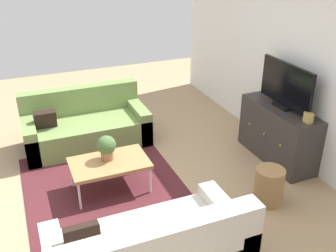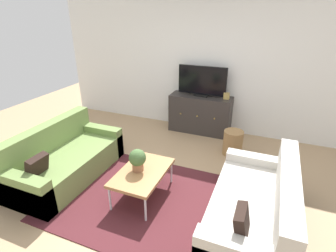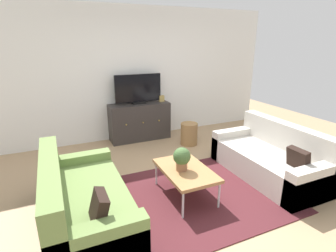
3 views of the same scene
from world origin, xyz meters
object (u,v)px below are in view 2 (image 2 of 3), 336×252
object	(u,v)px
tv_console	(200,114)
wicker_basket	(233,143)
couch_left_side	(63,160)
mantel_clock	(227,96)
potted_plant	(138,159)
flat_screen_tv	(202,81)
coffee_table	(142,173)
couch_right_side	(258,210)

from	to	relation	value
tv_console	wicker_basket	bearing A→B (deg)	-41.40
couch_left_side	mantel_clock	distance (m)	3.16
potted_plant	mantel_clock	world-z (taller)	mantel_clock
flat_screen_tv	mantel_clock	distance (m)	0.56
potted_plant	coffee_table	bearing A→B (deg)	3.91
mantel_clock	tv_console	bearing A→B (deg)	-180.00
wicker_basket	couch_right_side	bearing A→B (deg)	-71.16
mantel_clock	wicker_basket	bearing A→B (deg)	-67.08
couch_left_side	potted_plant	bearing A→B (deg)	0.84
couch_left_side	flat_screen_tv	xyz separation A→B (m)	(1.50, 2.39, 0.81)
couch_left_side	mantel_clock	size ratio (longest dim) A/B	13.71
coffee_table	potted_plant	size ratio (longest dim) A/B	2.98
tv_console	couch_right_side	bearing A→B (deg)	-59.91
potted_plant	wicker_basket	size ratio (longest dim) A/B	0.70
potted_plant	mantel_clock	size ratio (longest dim) A/B	2.39
couch_right_side	coffee_table	distance (m)	1.52
mantel_clock	couch_right_side	bearing A→B (deg)	-69.91
coffee_table	mantel_clock	world-z (taller)	mantel_clock
coffee_table	wicker_basket	distance (m)	1.90
couch_right_side	potted_plant	distance (m)	1.60
couch_left_side	flat_screen_tv	world-z (taller)	flat_screen_tv
coffee_table	mantel_clock	distance (m)	2.48
flat_screen_tv	wicker_basket	xyz separation A→B (m)	(0.81, -0.73, -0.85)
couch_left_side	wicker_basket	world-z (taller)	couch_left_side
potted_plant	tv_console	bearing A→B (deg)	85.23
mantel_clock	potted_plant	bearing A→B (deg)	-106.64
flat_screen_tv	tv_console	bearing A→B (deg)	-90.00
tv_console	mantel_clock	distance (m)	0.68
couch_right_side	mantel_clock	world-z (taller)	mantel_clock
potted_plant	wicker_basket	bearing A→B (deg)	58.50
couch_right_side	potted_plant	world-z (taller)	couch_right_side
potted_plant	mantel_clock	xyz separation A→B (m)	(0.70, 2.36, 0.26)
flat_screen_tv	wicker_basket	bearing A→B (deg)	-42.19
couch_left_side	potted_plant	world-z (taller)	couch_left_side
coffee_table	mantel_clock	size ratio (longest dim) A/B	7.15
wicker_basket	mantel_clock	bearing A→B (deg)	112.92
couch_left_side	potted_plant	size ratio (longest dim) A/B	5.73
potted_plant	couch_right_side	bearing A→B (deg)	-0.70
couch_right_side	mantel_clock	distance (m)	2.59
couch_left_side	coffee_table	size ratio (longest dim) A/B	1.92
wicker_basket	tv_console	bearing A→B (deg)	138.60
couch_left_side	tv_console	xyz separation A→B (m)	(1.50, 2.37, 0.12)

